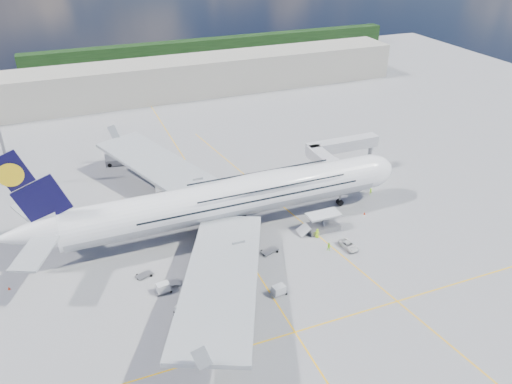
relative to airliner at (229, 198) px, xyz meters
name	(u,v)px	position (x,y,z in m)	size (l,w,h in m)	color
ground	(247,257)	(-0.26, -10.00, -6.87)	(300.00, 300.00, 0.00)	gray
taxi_line_main	(247,257)	(-0.26, -10.00, -6.86)	(0.25, 220.00, 0.01)	#FFB80D
taxi_line_cross	(295,332)	(-0.26, -30.00, -6.86)	(120.00, 0.25, 0.01)	#FFB80D
taxi_line_diag	(293,215)	(13.74, 0.00, -6.86)	(0.25, 100.00, 0.01)	#FFB80D
airliner	(229,198)	(0.00, 0.00, 0.00)	(77.26, 79.15, 23.71)	white
jet_bridge	(336,152)	(29.55, 10.94, -0.02)	(18.80, 12.10, 8.50)	#B7B7BC
cargo_loader	(322,224)	(16.56, -7.11, -5.62)	(8.53, 3.20, 3.67)	silver
terminal	(144,82)	(-0.26, 85.00, -0.87)	(180.00, 16.00, 12.00)	#B2AD9E
tree_line	(218,47)	(39.74, 130.00, -2.87)	(160.00, 6.00, 8.00)	#193814
dolly_row_a	(171,283)	(-14.94, -12.52, -6.52)	(3.26, 2.02, 0.45)	gray
dolly_row_b	(144,275)	(-18.64, -8.57, -6.55)	(3.14, 2.44, 0.41)	gray
dolly_row_c	(163,288)	(-16.46, -13.86, -5.92)	(2.96, 1.83, 1.77)	gray
dolly_back	(182,309)	(-14.81, -19.89, -5.93)	(3.13, 2.74, 1.75)	gray
dolly_nose_far	(270,251)	(4.07, -10.19, -6.51)	(3.53, 2.63, 0.46)	gray
dolly_nose_near	(279,290)	(0.90, -21.43, -5.93)	(2.94, 1.86, 1.74)	gray
baggage_tug	(207,267)	(-8.17, -11.08, -6.11)	(2.77, 1.33, 1.72)	silver
catering_truck_inner	(173,196)	(-8.20, 13.60, -4.83)	(7.19, 2.86, 4.32)	gray
catering_truck_outer	(117,158)	(-16.35, 37.58, -5.16)	(6.38, 3.09, 3.67)	gray
service_van	(349,245)	(18.23, -14.40, -6.26)	(2.03, 4.41, 1.23)	silver
crew_nose	(371,191)	(33.41, 1.46, -5.93)	(0.68, 0.45, 1.87)	#ABFF1A
crew_loader	(329,247)	(14.46, -13.79, -6.00)	(0.85, 0.66, 1.74)	#9CF91A
crew_wing	(219,292)	(-8.22, -18.13, -6.04)	(0.97, 0.41, 1.66)	#BDFF1A
crew_van	(317,233)	(14.45, -9.16, -5.89)	(0.95, 0.62, 1.95)	#C0FF1A
crew_tug	(242,289)	(-4.54, -18.70, -6.08)	(1.02, 0.58, 1.57)	#B1FF1A
cone_nose	(365,213)	(27.57, -5.31, -6.60)	(0.44, 0.44, 0.56)	red
cone_wing_left_inner	(142,203)	(-14.45, 15.83, -6.58)	(0.48, 0.48, 0.61)	red
cone_wing_left_outer	(122,200)	(-18.17, 18.84, -6.56)	(0.51, 0.51, 0.64)	red
cone_wing_right_inner	(229,251)	(-2.77, -7.28, -6.64)	(0.38, 0.38, 0.48)	red
cone_wing_right_outer	(218,332)	(-10.96, -25.91, -6.62)	(0.40, 0.40, 0.51)	red
cone_tail	(9,288)	(-40.10, -3.68, -6.60)	(0.43, 0.43, 0.55)	red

